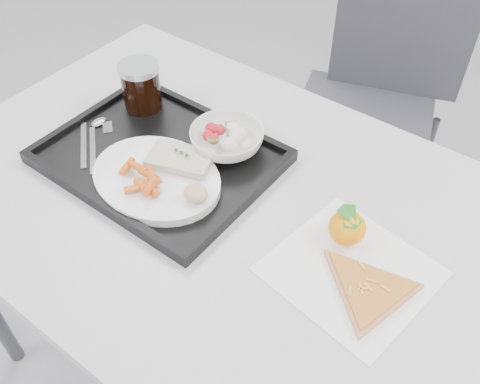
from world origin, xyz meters
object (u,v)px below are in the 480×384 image
object	(u,v)px
chair	(379,86)
salad_bowl	(227,140)
tray	(160,158)
tangerine	(347,227)
pizza_slice	(368,290)
table	(223,218)
dinner_plate	(157,178)
cola_glass	(141,85)

from	to	relation	value
chair	salad_bowl	size ratio (longest dim) A/B	6.11
tray	tangerine	xyz separation A→B (m)	(0.41, 0.04, 0.03)
salad_bowl	tangerine	distance (m)	0.32
tray	pizza_slice	world-z (taller)	tray
table	dinner_plate	size ratio (longest dim) A/B	4.44
pizza_slice	cola_glass	bearing A→B (deg)	168.05
salad_bowl	chair	bearing A→B (deg)	87.90
pizza_slice	chair	bearing A→B (deg)	113.39
table	chair	bearing A→B (deg)	92.76
dinner_plate	cola_glass	size ratio (longest dim) A/B	2.50
dinner_plate	salad_bowl	xyz separation A→B (m)	(0.05, 0.16, 0.01)
dinner_plate	pizza_slice	bearing A→B (deg)	3.47
table	pizza_slice	distance (m)	0.34
salad_bowl	pizza_slice	xyz separation A→B (m)	(0.40, -0.13, -0.03)
pizza_slice	table	bearing A→B (deg)	174.61
salad_bowl	cola_glass	size ratio (longest dim) A/B	1.41
tray	pizza_slice	xyz separation A→B (m)	(0.50, -0.03, 0.00)
tray	cola_glass	bearing A→B (deg)	144.37
salad_bowl	tangerine	xyz separation A→B (m)	(0.31, -0.06, -0.00)
cola_glass	tangerine	distance (m)	0.56
cola_glass	pizza_slice	bearing A→B (deg)	-11.95
cola_glass	pizza_slice	world-z (taller)	cola_glass
tray	pizza_slice	size ratio (longest dim) A/B	1.78
dinner_plate	salad_bowl	world-z (taller)	salad_bowl
table	tangerine	bearing A→B (deg)	10.36
chair	tray	xyz separation A→B (m)	(-0.12, -0.83, 0.22)
dinner_plate	cola_glass	xyz separation A→B (m)	(-0.19, 0.16, 0.05)
chair	salad_bowl	world-z (taller)	chair
chair	cola_glass	world-z (taller)	chair
cola_glass	tangerine	xyz separation A→B (m)	(0.56, -0.06, -0.04)
chair	pizza_slice	size ratio (longest dim) A/B	3.68
cola_glass	pizza_slice	xyz separation A→B (m)	(0.64, -0.14, -0.06)
table	cola_glass	bearing A→B (deg)	161.36
chair	dinner_plate	size ratio (longest dim) A/B	3.44
chair	pizza_slice	distance (m)	0.96
chair	cola_glass	xyz separation A→B (m)	(-0.27, -0.72, 0.28)
tray	pizza_slice	distance (m)	0.50
dinner_plate	salad_bowl	distance (m)	0.17
chair	dinner_plate	xyz separation A→B (m)	(-0.07, -0.89, 0.24)
chair	salad_bowl	xyz separation A→B (m)	(-0.03, -0.73, 0.25)
cola_glass	table	bearing A→B (deg)	-18.64
dinner_plate	tangerine	bearing A→B (deg)	16.00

